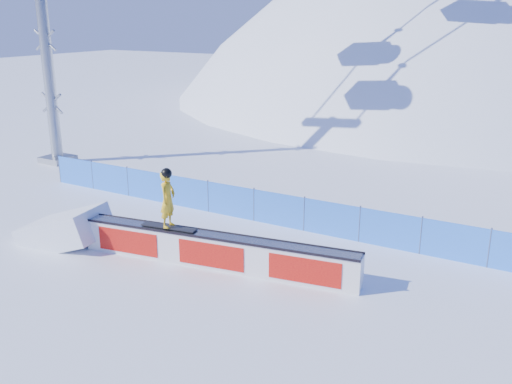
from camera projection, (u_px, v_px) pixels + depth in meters
The scene contains 6 objects.
ground at pixel (206, 273), 16.52m from camera, with size 160.00×160.00×0.00m, color white.
snow_hill at pixel (452, 279), 56.61m from camera, with size 64.00×64.00×64.00m.
safety_fence at pixel (278, 210), 20.07m from camera, with size 22.05×0.05×1.30m.
rail_box at pixel (215, 251), 16.77m from camera, with size 8.70×1.91×1.05m.
snow_ramp at pixel (66, 242), 18.82m from camera, with size 2.66×1.77×1.00m, color white, non-canonical shape.
snowboarder at pixel (168, 199), 16.87m from camera, with size 1.80×0.69×1.85m.
Camera 1 is at (8.80, -12.33, 7.17)m, focal length 40.00 mm.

